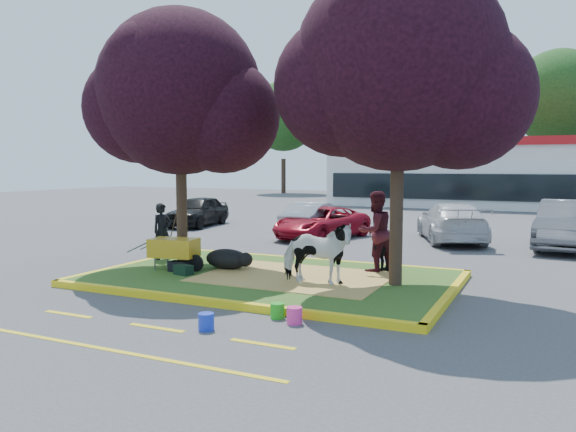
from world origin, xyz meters
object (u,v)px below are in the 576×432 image
at_px(wheelbarrow, 174,248).
at_px(bucket_green, 277,311).
at_px(bucket_blue, 206,322).
at_px(car_silver, 314,218).
at_px(bucket_pink, 294,315).
at_px(calf, 227,259).
at_px(car_black, 198,211).
at_px(cow, 317,253).
at_px(handler, 162,231).

xyz_separation_m(wheelbarrow, bucket_green, (4.02, -2.41, -0.54)).
xyz_separation_m(bucket_green, bucket_blue, (-0.74, -1.15, 0.01)).
bearing_deg(car_silver, wheelbarrow, 91.03).
bearing_deg(bucket_pink, calf, 135.91).
bearing_deg(car_black, wheelbarrow, -66.30).
bearing_deg(bucket_pink, car_black, 130.19).
height_order(cow, bucket_blue, cow).
relative_size(bucket_blue, car_silver, 0.07).
relative_size(cow, bucket_blue, 5.73).
distance_m(cow, bucket_green, 2.38).
bearing_deg(handler, car_silver, 11.94).
height_order(cow, calf, cow).
bearing_deg(car_black, calf, -59.92).
bearing_deg(cow, bucket_blue, 165.42).
bearing_deg(calf, car_silver, 121.63).
relative_size(handler, car_black, 0.39).
bearing_deg(cow, car_black, 39.43).
distance_m(wheelbarrow, bucket_blue, 4.86).
height_order(bucket_green, car_black, car_black).
height_order(handler, car_silver, handler).
relative_size(calf, bucket_green, 4.24).
distance_m(bucket_blue, car_black, 16.17).
bearing_deg(car_black, bucket_green, -58.36).
distance_m(bucket_green, car_silver, 12.21).
xyz_separation_m(handler, wheelbarrow, (1.24, -1.12, -0.24)).
xyz_separation_m(cow, bucket_green, (0.19, -2.27, -0.70)).
height_order(calf, bucket_blue, calf).
relative_size(bucket_blue, car_black, 0.07).
bearing_deg(wheelbarrow, handler, 128.09).
height_order(cow, bucket_green, cow).
xyz_separation_m(wheelbarrow, bucket_blue, (3.28, -3.55, -0.54)).
xyz_separation_m(bucket_green, bucket_pink, (0.42, -0.19, 0.01)).
bearing_deg(bucket_green, bucket_pink, -24.22).
bearing_deg(cow, bucket_green, 179.32).
height_order(wheelbarrow, bucket_pink, wheelbarrow).
bearing_deg(bucket_blue, bucket_green, 57.21).
bearing_deg(car_black, cow, -52.99).
distance_m(wheelbarrow, car_silver, 9.09).
xyz_separation_m(handler, bucket_green, (5.26, -3.53, -0.78)).
bearing_deg(bucket_green, handler, 146.13).
relative_size(cow, car_silver, 0.42).
distance_m(cow, bucket_pink, 2.63).
relative_size(wheelbarrow, bucket_blue, 7.20).
distance_m(calf, bucket_pink, 4.61).
relative_size(bucket_green, car_silver, 0.07).
xyz_separation_m(bucket_blue, car_silver, (-3.35, 12.64, 0.50)).
height_order(bucket_blue, car_black, car_black).
distance_m(cow, bucket_blue, 3.53).
bearing_deg(wheelbarrow, bucket_blue, -57.08).
bearing_deg(bucket_blue, handler, 134.00).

